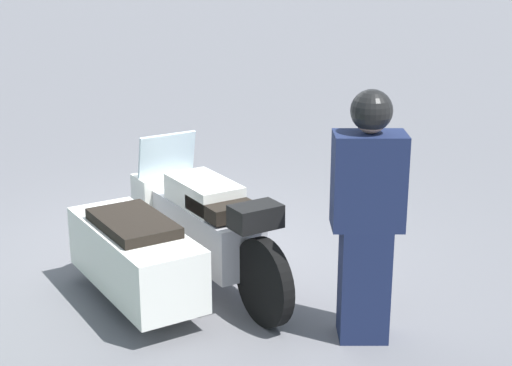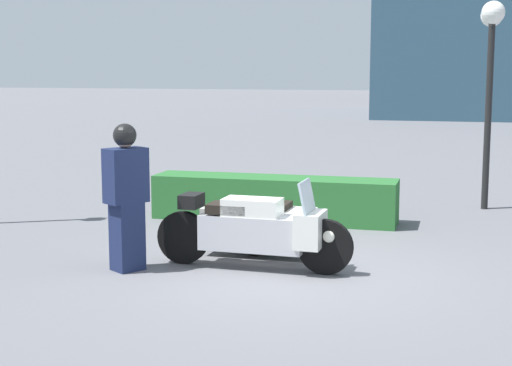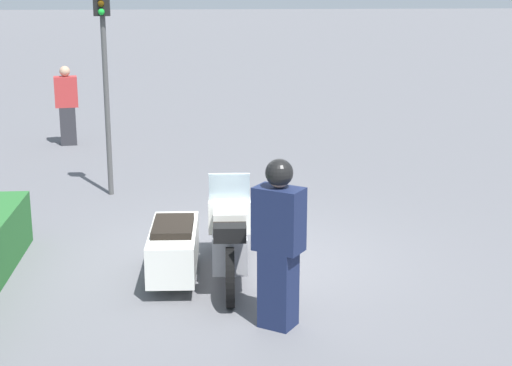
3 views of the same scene
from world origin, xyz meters
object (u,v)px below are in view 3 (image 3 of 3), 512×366
object	(u,v)px
police_motorcycle	(201,239)
pedestrian_bystander	(67,106)
officer_rider	(279,240)
traffic_light_near	(105,64)

from	to	relation	value
police_motorcycle	pedestrian_bystander	bearing A→B (deg)	21.86
police_motorcycle	officer_rider	distance (m)	1.85
police_motorcycle	pedestrian_bystander	world-z (taller)	pedestrian_bystander
officer_rider	traffic_light_near	distance (m)	6.09
officer_rider	traffic_light_near	xyz separation A→B (m)	(5.45, 2.40, 1.28)
traffic_light_near	pedestrian_bystander	distance (m)	4.73
pedestrian_bystander	officer_rider	bearing A→B (deg)	-168.30
officer_rider	traffic_light_near	bearing A→B (deg)	57.32
pedestrian_bystander	police_motorcycle	bearing A→B (deg)	-169.65
officer_rider	pedestrian_bystander	size ratio (longest dim) A/B	1.06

